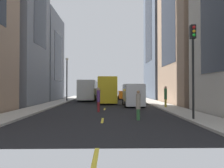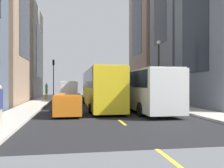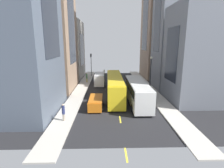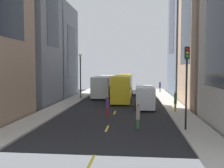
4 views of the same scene
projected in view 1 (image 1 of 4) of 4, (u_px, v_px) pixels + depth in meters
The scene contains 23 objects.
ground_plane at pixel (106, 103), 27.14m from camera, with size 40.08×40.08×0.00m, color black.
sidewalk_west at pixel (56, 103), 27.02m from camera, with size 2.50×44.00×0.15m, color #B2ADA3.
sidewalk_east at pixel (155, 103), 27.25m from camera, with size 2.50×44.00×0.15m, color #B2ADA3.
lane_stripe_0 at pixel (95, 158), 6.14m from camera, with size 0.16×2.00×0.01m, color yellow.
lane_stripe_1 at pixel (102, 120), 13.14m from camera, with size 0.16×2.00×0.01m, color yellow.
lane_stripe_2 at pixel (105, 109), 20.14m from camera, with size 0.16×2.00×0.01m, color yellow.
lane_stripe_3 at pixel (106, 103), 27.14m from camera, with size 0.16×2.00×0.01m, color yellow.
lane_stripe_4 at pixel (106, 100), 34.13m from camera, with size 0.16×2.00×0.01m, color yellow.
lane_stripe_5 at pixel (107, 98), 41.13m from camera, with size 0.16×2.00×0.01m, color yellow.
lane_stripe_6 at pixel (107, 96), 48.13m from camera, with size 0.16×2.00×0.01m, color yellow.
building_west_2 at pixel (31, 57), 34.05m from camera, with size 9.50×8.93×14.69m.
building_east_1 at pixel (194, 17), 26.27m from camera, with size 6.99×11.04×23.08m.
building_east_2 at pixel (169, 17), 39.03m from camera, with size 8.27×10.90×32.06m.
city_bus_white at pixel (89, 88), 35.10m from camera, with size 2.80×11.62×3.35m.
streetcar_yellow at pixel (108, 88), 31.76m from camera, with size 2.70×14.79×3.59m.
delivery_van_white at pixel (133, 93), 23.19m from camera, with size 2.25×5.28×2.58m.
car_orange_0 at pixel (123, 94), 37.25m from camera, with size 2.04×4.60×1.53m.
pedestrian_crossing_near at pixel (166, 96), 20.61m from camera, with size 0.30×0.30×2.19m.
pedestrian_crossing_mid at pixel (98, 99), 17.73m from camera, with size 0.30×0.30×2.18m.
pedestrian_waiting_curb at pixel (138, 92), 41.72m from camera, with size 0.35×0.35×2.06m.
pedestrian_walking_far at pixel (138, 104), 13.33m from camera, with size 0.31×0.31×2.00m.
traffic_light_near_corner at pixel (193, 54), 12.97m from camera, with size 0.32×0.44×6.15m.
streetlamp_near at pixel (67, 74), 30.66m from camera, with size 0.44×0.44×6.65m.
Camera 1 is at (0.41, -27.19, 2.20)m, focal length 31.82 mm.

